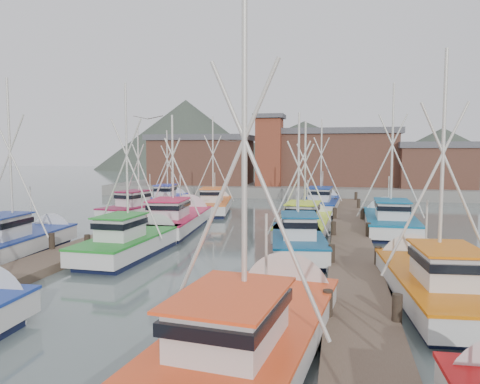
% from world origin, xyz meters
% --- Properties ---
extents(ground, '(260.00, 260.00, 0.00)m').
position_xyz_m(ground, '(0.00, 0.00, 0.00)').
color(ground, '#536362').
rests_on(ground, ground).
extents(dock_left, '(2.30, 46.00, 1.50)m').
position_xyz_m(dock_left, '(-7.00, 4.04, 0.21)').
color(dock_left, brown).
rests_on(dock_left, ground).
extents(dock_right, '(2.30, 46.00, 1.50)m').
position_xyz_m(dock_right, '(7.00, 4.04, 0.21)').
color(dock_right, brown).
rests_on(dock_right, ground).
extents(quay, '(44.00, 16.00, 1.20)m').
position_xyz_m(quay, '(0.00, 37.00, 0.60)').
color(quay, gray).
rests_on(quay, ground).
extents(shed_left, '(12.72, 8.48, 6.20)m').
position_xyz_m(shed_left, '(-11.00, 35.00, 4.34)').
color(shed_left, brown).
rests_on(shed_left, quay).
extents(shed_center, '(14.84, 9.54, 6.90)m').
position_xyz_m(shed_center, '(6.00, 37.00, 4.69)').
color(shed_center, brown).
rests_on(shed_center, quay).
extents(shed_right, '(8.48, 6.36, 5.20)m').
position_xyz_m(shed_right, '(17.00, 34.00, 3.84)').
color(shed_right, brown).
rests_on(shed_right, quay).
extents(lookout_tower, '(3.60, 3.60, 8.50)m').
position_xyz_m(lookout_tower, '(-2.00, 33.00, 5.55)').
color(lookout_tower, brown).
rests_on(lookout_tower, quay).
extents(distant_hills, '(175.00, 140.00, 42.00)m').
position_xyz_m(distant_hills, '(-12.76, 122.59, 0.00)').
color(distant_hills, '#424B3F').
rests_on(distant_hills, ground).
extents(boat_1, '(4.37, 10.52, 10.29)m').
position_xyz_m(boat_1, '(4.19, -11.48, 0.69)').
color(boat_1, '#0F1533').
rests_on(boat_1, ground).
extents(boat_4, '(3.70, 8.52, 9.37)m').
position_xyz_m(boat_4, '(-4.04, -0.75, 0.68)').
color(boat_4, '#0F1533').
rests_on(boat_4, ground).
extents(boat_5, '(3.60, 8.51, 7.94)m').
position_xyz_m(boat_5, '(4.18, 1.38, 0.68)').
color(boat_5, '#0F1533').
rests_on(boat_5, ground).
extents(boat_6, '(3.88, 8.58, 9.64)m').
position_xyz_m(boat_6, '(-9.86, -1.85, 0.69)').
color(boat_6, '#0F1533').
rests_on(boat_6, ground).
extents(boat_7, '(3.85, 9.22, 9.51)m').
position_xyz_m(boat_7, '(9.59, -5.54, 0.68)').
color(boat_7, '#0F1533').
rests_on(boat_7, ground).
extents(boat_8, '(4.16, 10.67, 8.72)m').
position_xyz_m(boat_8, '(-4.61, 7.21, 0.68)').
color(boat_8, '#0F1533').
rests_on(boat_8, ground).
extents(boat_9, '(3.28, 9.16, 7.98)m').
position_xyz_m(boat_9, '(4.24, 6.82, 0.68)').
color(boat_9, '#0F1533').
rests_on(boat_9, ground).
extents(boat_10, '(4.17, 8.79, 8.01)m').
position_xyz_m(boat_10, '(-9.26, 12.39, 0.68)').
color(boat_10, '#0F1533').
rests_on(boat_10, ground).
extents(boat_11, '(4.30, 9.79, 10.61)m').
position_xyz_m(boat_11, '(9.62, 9.54, 0.69)').
color(boat_11, '#0F1533').
rests_on(boat_11, ground).
extents(boat_12, '(4.13, 9.19, 9.08)m').
position_xyz_m(boat_12, '(-4.48, 16.56, 0.68)').
color(boat_12, '#0F1533').
rests_on(boat_12, ground).
extents(boat_13, '(3.65, 9.51, 8.99)m').
position_xyz_m(boat_13, '(4.76, 19.23, 0.68)').
color(boat_13, '#0F1533').
rests_on(boat_13, ground).
extents(boat_14, '(3.22, 8.13, 7.89)m').
position_xyz_m(boat_14, '(-9.56, 19.05, 0.68)').
color(boat_14, '#0F1533').
rests_on(boat_14, ground).
extents(gull_near, '(1.55, 0.64, 0.24)m').
position_xyz_m(gull_near, '(-3.21, -0.67, 7.03)').
color(gull_near, gray).
rests_on(gull_near, ground).
extents(gull_far, '(1.55, 0.64, 0.24)m').
position_xyz_m(gull_far, '(0.78, 1.03, 5.91)').
color(gull_far, gray).
rests_on(gull_far, ground).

